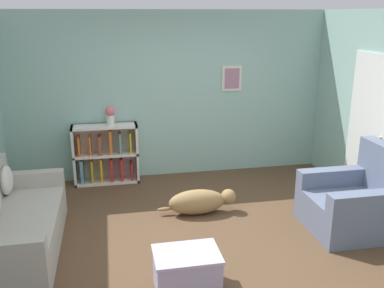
{
  "coord_description": "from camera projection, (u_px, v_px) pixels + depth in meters",
  "views": [
    {
      "loc": [
        -0.94,
        -4.37,
        2.53
      ],
      "look_at": [
        0.0,
        0.4,
        1.05
      ],
      "focal_mm": 40.0,
      "sensor_mm": 36.0,
      "label": 1
    }
  ],
  "objects": [
    {
      "name": "wall_back",
      "position": [
        169.0,
        95.0,
        6.74
      ],
      "size": [
        5.6,
        0.13,
        2.6
      ],
      "color": "#93BCB2",
      "rests_on": "ground_plane"
    },
    {
      "name": "couch",
      "position": [
        12.0,
        226.0,
        4.67
      ],
      "size": [
        0.85,
        1.94,
        0.86
      ],
      "color": "#ADA89E",
      "rests_on": "ground_plane"
    },
    {
      "name": "recliner_chair",
      "position": [
        357.0,
        202.0,
        5.18
      ],
      "size": [
        1.03,
        0.95,
        1.03
      ],
      "color": "slate",
      "rests_on": "ground_plane"
    },
    {
      "name": "ground_plane",
      "position": [
        199.0,
        239.0,
        5.01
      ],
      "size": [
        14.0,
        14.0,
        0.0
      ],
      "primitive_type": "plane",
      "color": "brown"
    },
    {
      "name": "dog",
      "position": [
        200.0,
        201.0,
        5.62
      ],
      "size": [
        1.05,
        0.3,
        0.33
      ],
      "color": "#9E7A4C",
      "rests_on": "ground_plane"
    },
    {
      "name": "coffee_table",
      "position": [
        187.0,
        270.0,
        4.05
      ],
      "size": [
        0.62,
        0.45,
        0.39
      ],
      "color": "#ADA3CC",
      "rests_on": "ground_plane"
    },
    {
      "name": "vase",
      "position": [
        110.0,
        114.0,
        6.43
      ],
      "size": [
        0.15,
        0.15,
        0.29
      ],
      "color": "silver",
      "rests_on": "bookshelf"
    },
    {
      "name": "bookshelf",
      "position": [
        106.0,
        155.0,
        6.61
      ],
      "size": [
        0.99,
        0.3,
        0.92
      ],
      "color": "silver",
      "rests_on": "ground_plane"
    }
  ]
}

